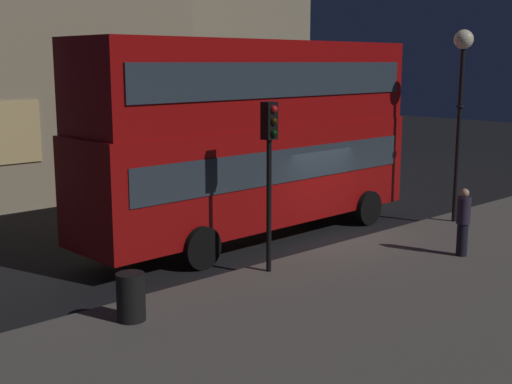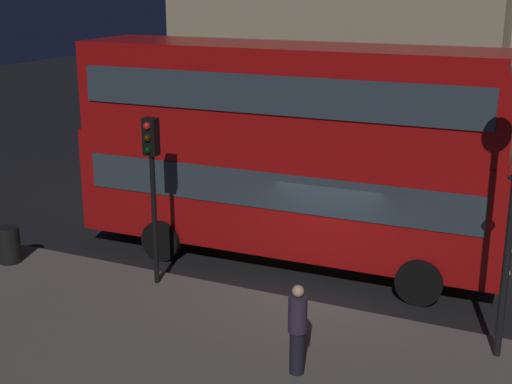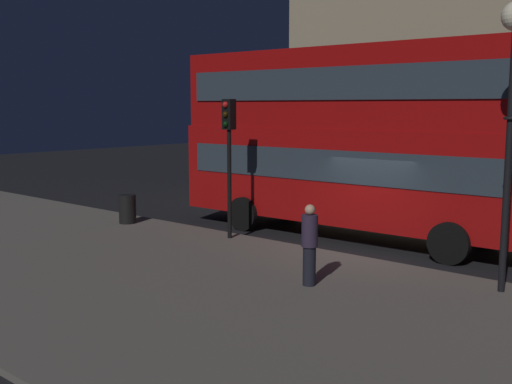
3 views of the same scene
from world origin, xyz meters
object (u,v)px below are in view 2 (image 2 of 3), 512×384
double_decker_bus (288,145)px  pedestrian (297,328)px  traffic_light_near_kerb (152,167)px  litter_bin (9,245)px

double_decker_bus → pedestrian: bearing=-67.0°
traffic_light_near_kerb → pedestrian: bearing=-29.1°
traffic_light_near_kerb → litter_bin: 4.75m
double_decker_bus → traffic_light_near_kerb: bearing=-128.0°
litter_bin → double_decker_bus: bearing=28.3°
double_decker_bus → traffic_light_near_kerb: 3.59m
pedestrian → litter_bin: 8.82m
double_decker_bus → pedestrian: 6.11m
pedestrian → double_decker_bus: bearing=-117.2°
double_decker_bus → traffic_light_near_kerb: (-2.14, -2.88, -0.11)m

